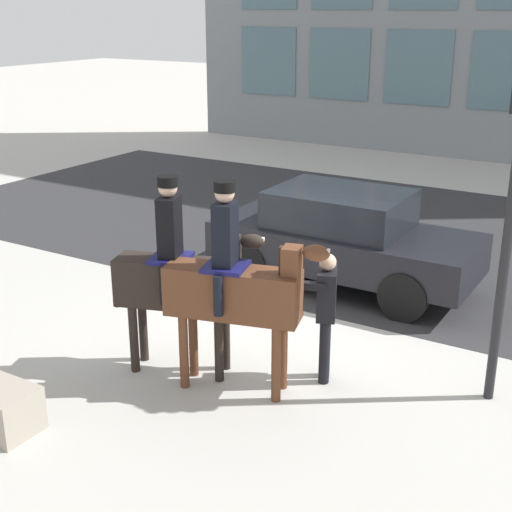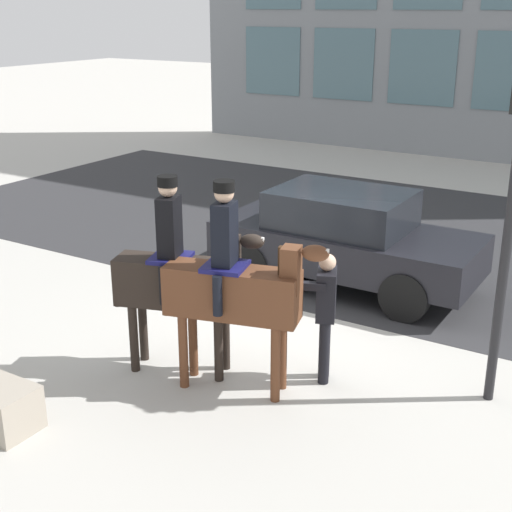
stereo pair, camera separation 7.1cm
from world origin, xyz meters
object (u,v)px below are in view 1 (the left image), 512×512
object	(u,v)px
mounted_horse_lead	(180,277)
street_car_near_lane	(343,237)
mounted_horse_companion	(235,287)
pedestrian_bystander	(325,308)

from	to	relation	value
mounted_horse_lead	street_car_near_lane	size ratio (longest dim) A/B	0.59
mounted_horse_companion	street_car_near_lane	bearing A→B (deg)	80.19
mounted_horse_lead	pedestrian_bystander	distance (m)	1.76
mounted_horse_companion	street_car_near_lane	world-z (taller)	mounted_horse_companion
street_car_near_lane	mounted_horse_lead	bearing A→B (deg)	-97.67
mounted_horse_lead	mounted_horse_companion	world-z (taller)	mounted_horse_companion
mounted_horse_lead	mounted_horse_companion	distance (m)	0.80
street_car_near_lane	mounted_horse_companion	bearing A→B (deg)	-85.17
pedestrian_bystander	street_car_near_lane	distance (m)	3.18
street_car_near_lane	pedestrian_bystander	bearing A→B (deg)	-69.57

